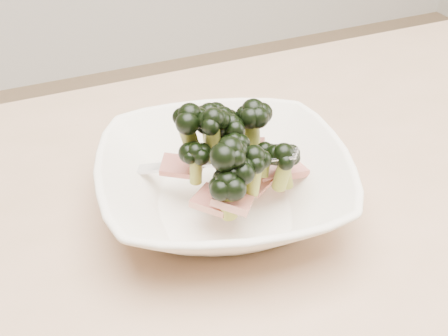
{
  "coord_description": "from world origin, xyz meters",
  "views": [
    {
      "loc": [
        -0.24,
        -0.38,
        1.14
      ],
      "look_at": [
        -0.04,
        0.08,
        0.8
      ],
      "focal_mm": 50.0,
      "sensor_mm": 36.0,
      "label": 1
    }
  ],
  "objects": [
    {
      "name": "broccoli_dish",
      "position": [
        -0.04,
        0.08,
        0.79
      ],
      "size": [
        0.3,
        0.3,
        0.12
      ],
      "color": "#F4E6CE",
      "rests_on": "dining_table"
    },
    {
      "name": "dining_table",
      "position": [
        0.0,
        0.0,
        0.65
      ],
      "size": [
        1.2,
        0.8,
        0.75
      ],
      "color": "tan",
      "rests_on": "ground"
    }
  ]
}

